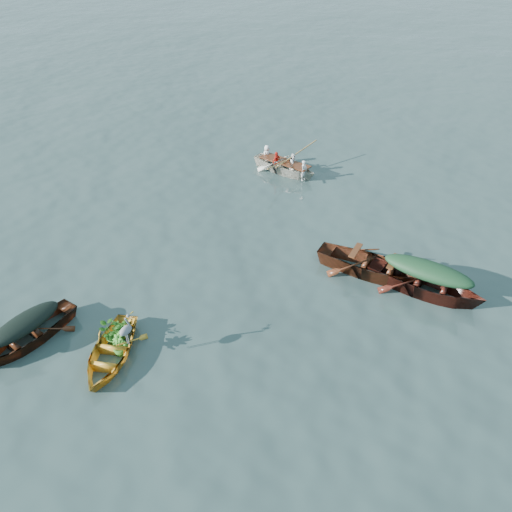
% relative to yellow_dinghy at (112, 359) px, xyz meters
% --- Properties ---
extents(ground, '(140.00, 140.00, 0.00)m').
position_rel_yellow_dinghy_xyz_m(ground, '(2.01, 3.93, 0.00)').
color(ground, '#344946').
rests_on(ground, ground).
extents(yellow_dinghy, '(2.73, 3.69, 0.93)m').
position_rel_yellow_dinghy_xyz_m(yellow_dinghy, '(0.00, 0.00, 0.00)').
color(yellow_dinghy, orange).
rests_on(yellow_dinghy, ground).
extents(dark_covered_boat, '(1.55, 3.91, 0.98)m').
position_rel_yellow_dinghy_xyz_m(dark_covered_boat, '(-2.39, -0.74, 0.00)').
color(dark_covered_boat, '#461F10').
rests_on(dark_covered_boat, ground).
extents(green_tarp_boat, '(5.00, 1.59, 1.20)m').
position_rel_yellow_dinghy_xyz_m(green_tarp_boat, '(6.23, 7.18, 0.00)').
color(green_tarp_boat, '#4A1A11').
rests_on(green_tarp_boat, ground).
extents(open_wooden_boat, '(5.19, 1.91, 1.24)m').
position_rel_yellow_dinghy_xyz_m(open_wooden_boat, '(4.51, 7.17, 0.00)').
color(open_wooden_boat, '#512414').
rests_on(open_wooden_boat, ground).
extents(rowed_boat, '(4.45, 1.71, 1.04)m').
position_rel_yellow_dinghy_xyz_m(rowed_boat, '(-1.54, 12.05, 0.00)').
color(rowed_boat, beige).
rests_on(rowed_boat, ground).
extents(dark_tarp_cover, '(0.85, 2.15, 0.40)m').
position_rel_yellow_dinghy_xyz_m(dark_tarp_cover, '(-2.39, -0.74, 0.69)').
color(dark_tarp_cover, black).
rests_on(dark_tarp_cover, dark_covered_boat).
extents(green_tarp_cover, '(2.75, 0.87, 0.52)m').
position_rel_yellow_dinghy_xyz_m(green_tarp_cover, '(6.23, 7.18, 0.86)').
color(green_tarp_cover, '#193E22').
rests_on(green_tarp_cover, green_tarp_boat).
extents(thwart_benches, '(2.61, 1.12, 0.04)m').
position_rel_yellow_dinghy_xyz_m(thwart_benches, '(4.51, 7.17, 0.64)').
color(thwart_benches, '#4E2612').
rests_on(thwart_benches, open_wooden_boat).
extents(heron, '(0.42, 0.48, 0.92)m').
position_rel_yellow_dinghy_xyz_m(heron, '(0.48, 0.27, 0.92)').
color(heron, gray).
rests_on(heron, yellow_dinghy).
extents(dinghy_weeds, '(1.01, 1.11, 0.60)m').
position_rel_yellow_dinghy_xyz_m(dinghy_weeds, '(-0.20, 0.51, 0.76)').
color(dinghy_weeds, '#356C1C').
rests_on(dinghy_weeds, yellow_dinghy).
extents(rowers, '(3.14, 1.46, 0.76)m').
position_rel_yellow_dinghy_xyz_m(rowers, '(-1.54, 12.05, 0.90)').
color(rowers, silver).
rests_on(rowers, rowed_boat).
extents(oars, '(0.84, 2.64, 0.06)m').
position_rel_yellow_dinghy_xyz_m(oars, '(-1.54, 12.05, 0.55)').
color(oars, '#A97D40').
rests_on(oars, rowed_boat).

